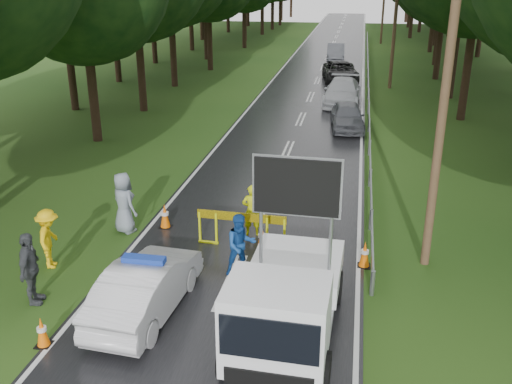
% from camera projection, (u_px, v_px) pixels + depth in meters
% --- Properties ---
extents(ground, '(160.00, 160.00, 0.00)m').
position_uv_depth(ground, '(231.00, 282.00, 15.26)').
color(ground, '#1C3F12').
rests_on(ground, ground).
extents(road, '(7.00, 140.00, 0.02)m').
position_uv_depth(road, '(318.00, 80.00, 42.74)').
color(road, black).
rests_on(road, ground).
extents(guardrail, '(0.12, 60.06, 0.70)m').
position_uv_depth(guardrail, '(368.00, 76.00, 41.63)').
color(guardrail, gray).
rests_on(guardrail, ground).
extents(utility_pole_near, '(1.40, 0.24, 10.00)m').
position_uv_depth(utility_pole_near, '(446.00, 86.00, 14.39)').
color(utility_pole_near, '#4F3B25').
rests_on(utility_pole_near, ground).
extents(utility_pole_mid, '(1.40, 0.24, 10.00)m').
position_uv_depth(utility_pole_mid, '(396.00, 13.00, 38.21)').
color(utility_pole_mid, '#4F3B25').
rests_on(utility_pole_mid, ground).
extents(police_sedan, '(1.74, 4.25, 1.51)m').
position_uv_depth(police_sedan, '(146.00, 288.00, 13.67)').
color(police_sedan, silver).
rests_on(police_sedan, ground).
extents(work_truck, '(2.35, 5.00, 3.93)m').
position_uv_depth(work_truck, '(286.00, 301.00, 12.42)').
color(work_truck, gray).
rests_on(work_truck, ground).
extents(barrier, '(2.70, 0.15, 1.12)m').
position_uv_depth(barrier, '(241.00, 221.00, 16.88)').
color(barrier, '#D0DC0B').
rests_on(barrier, ground).
extents(officer, '(0.69, 0.53, 1.68)m').
position_uv_depth(officer, '(252.00, 210.00, 17.65)').
color(officer, '#C7D30B').
rests_on(officer, ground).
extents(civilian, '(1.06, 0.98, 1.76)m').
position_uv_depth(civilian, '(241.00, 245.00, 15.37)').
color(civilian, '#174796').
rests_on(civilian, ground).
extents(bystander_left, '(0.92, 1.25, 1.72)m').
position_uv_depth(bystander_left, '(49.00, 239.00, 15.76)').
color(bystander_left, yellow).
rests_on(bystander_left, ground).
extents(bystander_mid, '(0.69, 1.19, 1.91)m').
position_uv_depth(bystander_mid, '(30.00, 269.00, 13.98)').
color(bystander_mid, '#3E4146').
rests_on(bystander_mid, ground).
extents(bystander_right, '(1.15, 1.06, 1.97)m').
position_uv_depth(bystander_right, '(124.00, 203.00, 17.84)').
color(bystander_right, gray).
rests_on(bystander_right, ground).
extents(queue_car_first, '(2.00, 4.20, 1.39)m').
position_uv_depth(queue_car_first, '(347.00, 116.00, 29.53)').
color(queue_car_first, '#44464C').
rests_on(queue_car_first, ground).
extents(queue_car_second, '(2.31, 5.29, 1.51)m').
position_uv_depth(queue_car_second, '(342.00, 92.00, 35.09)').
color(queue_car_second, '#9DA0A5').
rests_on(queue_car_second, ground).
extents(queue_car_third, '(3.06, 5.46, 1.44)m').
position_uv_depth(queue_car_third, '(340.00, 72.00, 42.08)').
color(queue_car_third, black).
rests_on(queue_car_third, ground).
extents(queue_car_fourth, '(1.78, 4.54, 1.47)m').
position_uv_depth(queue_car_fourth, '(336.00, 52.00, 52.09)').
color(queue_car_fourth, '#404248').
rests_on(queue_car_fourth, ground).
extents(cone_near_left, '(0.34, 0.34, 0.73)m').
position_uv_depth(cone_near_left, '(42.00, 332.00, 12.56)').
color(cone_near_left, black).
rests_on(cone_near_left, ground).
extents(cone_center, '(0.37, 0.37, 0.78)m').
position_uv_depth(cone_center, '(262.00, 238.00, 16.87)').
color(cone_center, black).
rests_on(cone_center, ground).
extents(cone_far, '(0.33, 0.33, 0.70)m').
position_uv_depth(cone_far, '(256.00, 200.00, 19.75)').
color(cone_far, black).
rests_on(cone_far, ground).
extents(cone_left_mid, '(0.39, 0.39, 0.82)m').
position_uv_depth(cone_left_mid, '(165.00, 216.00, 18.33)').
color(cone_left_mid, black).
rests_on(cone_left_mid, ground).
extents(cone_right, '(0.37, 0.37, 0.78)m').
position_uv_depth(cone_right, '(365.00, 255.00, 15.92)').
color(cone_right, black).
rests_on(cone_right, ground).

